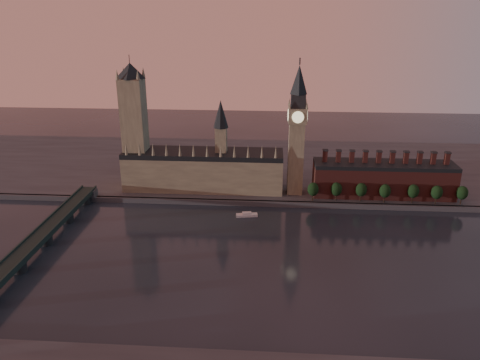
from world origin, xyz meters
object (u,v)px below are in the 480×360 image
Objects in this scene: big_ben at (297,129)px; river_boat at (247,215)px; westminster_bridge at (31,249)px; victoria_tower at (134,122)px.

big_ben is 77.77m from river_boat.
river_boat is at bearing -132.19° from big_ben.
big_ben reaches higher than westminster_bridge.
victoria_tower is at bearing 144.63° from river_boat.
westminster_bridge is 147.64m from river_boat.
westminster_bridge is (-165.00, -112.70, -49.39)m from big_ben.
river_boat is (128.50, 72.42, -6.23)m from westminster_bridge.
victoria_tower is 133.21m from westminster_bridge.
river_boat is (93.50, -45.27, -57.88)m from victoria_tower.
big_ben is 0.54× the size of westminster_bridge.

